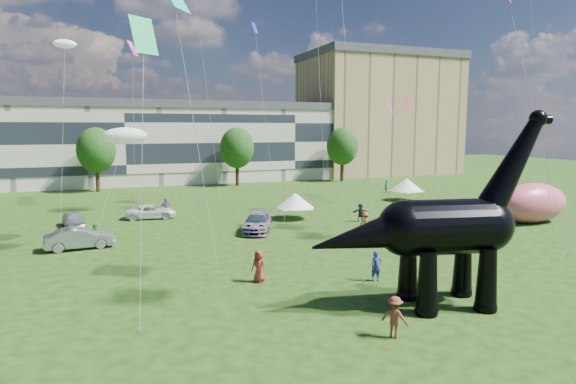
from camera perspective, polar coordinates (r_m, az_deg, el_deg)
name	(u,v)px	position (r m, az deg, el deg)	size (l,w,h in m)	color
ground	(367,320)	(23.25, 9.30, -14.70)	(220.00, 220.00, 0.00)	#16330C
terrace_row	(124,146)	(80.64, -18.86, 5.19)	(78.00, 11.00, 12.00)	beige
apartment_block	(378,117)	(97.88, 10.61, 8.74)	(28.00, 18.00, 22.00)	tan
tree_mid_left	(96,146)	(71.58, -21.80, 5.04)	(5.20, 5.20, 9.44)	#382314
tree_mid_right	(237,145)	(74.05, -6.08, 5.60)	(5.20, 5.20, 9.44)	#382314
tree_far_right	(342,143)	(80.56, 6.46, 5.75)	(5.20, 5.20, 9.44)	#382314
dinosaur_sculpture	(438,231)	(24.75, 17.32, -4.38)	(12.33, 4.45, 10.05)	black
car_silver	(73,219)	(46.99, -24.08, -2.98)	(1.67, 4.16, 1.42)	#BBBCC0
car_grey	(79,238)	(38.48, -23.48, -5.05)	(1.67, 4.78, 1.57)	gray
car_white	(151,212)	(48.93, -15.90, -2.27)	(2.20, 4.78, 1.33)	white
car_dark	(257,223)	(41.17, -3.65, -3.63)	(2.21, 5.43, 1.58)	#595960
gazebo_near	(295,201)	(46.69, 0.84, -1.03)	(4.18, 4.18, 2.56)	white
gazebo_far	(406,185)	(60.44, 13.85, 0.85)	(4.82, 4.82, 2.76)	white
inflatable_pink	(532,203)	(50.29, 26.97, -1.16)	(7.47, 3.74, 3.74)	#DC5571
visitors	(241,235)	(36.01, -5.62, -5.12)	(55.00, 40.97, 1.87)	olive
kites	(109,54)	(47.77, -20.41, 15.04)	(55.84, 44.35, 27.11)	#CE0D3F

